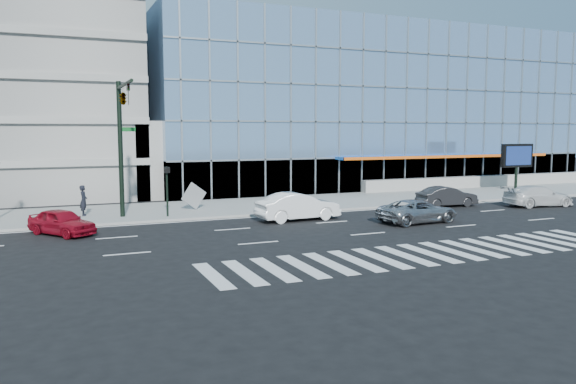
% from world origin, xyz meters
% --- Properties ---
extents(ground, '(160.00, 160.00, 0.00)m').
position_xyz_m(ground, '(0.00, 0.00, 0.00)').
color(ground, black).
rests_on(ground, ground).
extents(sidewalk, '(120.00, 8.00, 0.15)m').
position_xyz_m(sidewalk, '(0.00, 8.00, 0.07)').
color(sidewalk, gray).
rests_on(sidewalk, ground).
extents(theatre_building, '(42.00, 26.00, 15.00)m').
position_xyz_m(theatre_building, '(14.00, 26.00, 7.50)').
color(theatre_building, '#7EA6D3').
rests_on(theatre_building, ground).
extents(ramp_block, '(6.00, 8.00, 6.00)m').
position_xyz_m(ramp_block, '(-6.00, 18.00, 3.00)').
color(ramp_block, gray).
rests_on(ramp_block, ground).
extents(retaining_wall, '(30.00, 0.80, 1.00)m').
position_xyz_m(retaining_wall, '(24.00, 11.60, 0.65)').
color(retaining_wall, gray).
rests_on(retaining_wall, sidewalk).
extents(traffic_signal, '(1.14, 5.74, 8.00)m').
position_xyz_m(traffic_signal, '(-11.00, 4.57, 6.16)').
color(traffic_signal, black).
rests_on(traffic_signal, sidewalk).
extents(ped_signal_post, '(0.30, 0.33, 3.00)m').
position_xyz_m(ped_signal_post, '(-8.50, 4.94, 2.14)').
color(ped_signal_post, black).
rests_on(ped_signal_post, sidewalk).
extents(marquee_sign, '(3.20, 0.43, 4.00)m').
position_xyz_m(marquee_sign, '(22.00, 7.99, 3.07)').
color(marquee_sign, black).
rests_on(marquee_sign, sidewalk).
extents(silver_suv, '(4.96, 2.60, 1.33)m').
position_xyz_m(silver_suv, '(4.48, -2.08, 0.67)').
color(silver_suv, '#A9A9AD').
rests_on(silver_suv, ground).
extents(white_suv, '(5.20, 2.64, 1.45)m').
position_xyz_m(white_suv, '(16.48, 0.45, 0.72)').
color(white_suv, silver).
rests_on(white_suv, ground).
extents(white_sedan, '(5.07, 2.03, 1.64)m').
position_xyz_m(white_sedan, '(-1.52, 1.42, 0.82)').
color(white_sedan, white).
rests_on(white_sedan, ground).
extents(dark_sedan, '(4.33, 1.74, 1.40)m').
position_xyz_m(dark_sedan, '(10.48, 2.82, 0.70)').
color(dark_sedan, black).
rests_on(dark_sedan, ground).
extents(red_sedan, '(3.57, 4.11, 1.34)m').
position_xyz_m(red_sedan, '(-14.47, 1.84, 0.67)').
color(red_sedan, maroon).
rests_on(red_sedan, ground).
extents(pedestrian, '(0.51, 0.72, 1.85)m').
position_xyz_m(pedestrian, '(-13.11, 7.23, 1.07)').
color(pedestrian, black).
rests_on(pedestrian, sidewalk).
extents(tilted_panel, '(1.78, 0.46, 1.81)m').
position_xyz_m(tilted_panel, '(-6.34, 7.22, 1.06)').
color(tilted_panel, '#989898').
rests_on(tilted_panel, sidewalk).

